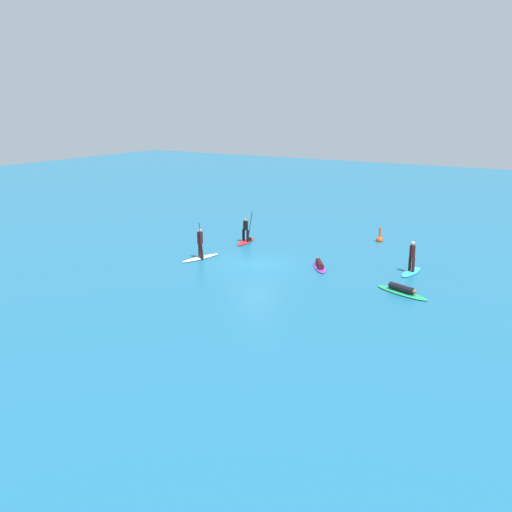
% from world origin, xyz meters
% --- Properties ---
extents(ground_plane, '(120.00, 120.00, 0.00)m').
position_xyz_m(ground_plane, '(0.00, 0.00, 0.00)').
color(ground_plane, '#1E6B93').
rests_on(ground_plane, ground).
extents(surfer_on_white_board, '(1.13, 2.92, 2.27)m').
position_xyz_m(surfer_on_white_board, '(-3.54, -0.67, 0.51)').
color(surfer_on_white_board, white).
rests_on(surfer_on_white_board, ground_plane).
extents(surfer_on_red_board, '(1.20, 2.68, 2.13)m').
position_xyz_m(surfer_on_red_board, '(-3.61, 4.51, 0.43)').
color(surfer_on_red_board, red).
rests_on(surfer_on_red_board, ground_plane).
extents(surfer_on_teal_board, '(0.73, 2.45, 1.80)m').
position_xyz_m(surfer_on_teal_board, '(8.29, 3.04, 0.48)').
color(surfer_on_teal_board, '#33C6CC').
rests_on(surfer_on_teal_board, ground_plane).
extents(surfer_on_green_board, '(3.18, 1.85, 0.44)m').
position_xyz_m(surfer_on_green_board, '(9.10, -0.89, 0.15)').
color(surfer_on_green_board, '#23B266').
rests_on(surfer_on_green_board, ground_plane).
extents(surfer_on_purple_board, '(2.01, 2.57, 0.40)m').
position_xyz_m(surfer_on_purple_board, '(3.48, 1.33, 0.15)').
color(surfer_on_purple_board, purple).
rests_on(surfer_on_purple_board, ground_plane).
extents(marker_buoy, '(0.47, 0.47, 1.10)m').
position_xyz_m(marker_buoy, '(4.02, 9.42, 0.18)').
color(marker_buoy, '#E55119').
rests_on(marker_buoy, ground_plane).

